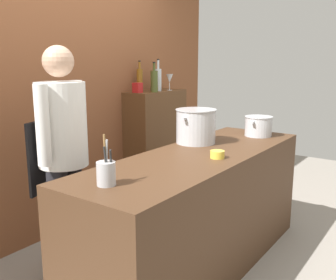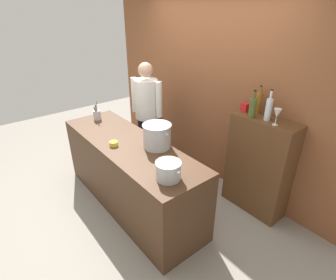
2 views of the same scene
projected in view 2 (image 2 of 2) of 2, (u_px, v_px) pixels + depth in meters
The scene contains 14 objects.
ground_plane at pixel (133, 202), 3.57m from camera, with size 8.00×8.00×0.00m, color gray.
brick_back_panel at pixel (212, 75), 3.67m from camera, with size 4.40×0.10×3.00m, color brown.
prep_counter at pixel (130, 174), 3.36m from camera, with size 2.25×0.70×0.90m, color #472D1C.
bar_cabinet at pixel (259, 166), 3.23m from camera, with size 0.76×0.32×1.23m, color brown.
chef at pixel (147, 110), 3.98m from camera, with size 0.50×0.40×1.66m.
stockpot_large at pixel (157, 136), 3.01m from camera, with size 0.39×0.33×0.28m.
stockpot_small at pixel (168, 171), 2.46m from camera, with size 0.31×0.25×0.18m.
utensil_crock at pixel (97, 115), 3.78m from camera, with size 0.10×0.10×0.28m.
butter_jar at pixel (114, 144), 3.08m from camera, with size 0.10×0.10×0.05m, color yellow.
wine_bottle_amber at pixel (259, 103), 3.06m from camera, with size 0.07×0.07×0.33m.
wine_bottle_clear at pixel (269, 109), 2.87m from camera, with size 0.07×0.07×0.34m.
wine_bottle_olive at pixel (253, 107), 2.95m from camera, with size 0.08×0.08×0.31m.
wine_glass_wide at pixel (277, 114), 2.74m from camera, with size 0.08×0.08×0.18m.
spice_tin_red at pixel (245, 107), 3.14m from camera, with size 0.08×0.08×0.10m, color red.
Camera 2 is at (2.48, -1.39, 2.35)m, focal length 28.40 mm.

